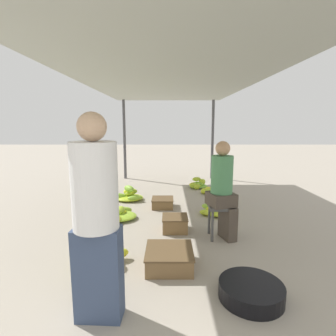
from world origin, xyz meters
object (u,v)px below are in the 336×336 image
object	(u,v)px
stool	(220,212)
banana_pile_left_1	(128,196)
banana_pile_left_2	(118,215)
vendor_seated	(222,188)
banana_pile_left_0	(100,258)
basin_black	(250,291)
crate_mid	(162,203)
vendor_foreground	(95,217)
banana_pile_right_2	(197,185)
banana_pile_right_0	(209,191)
crate_near	(174,223)
crate_far	(169,258)
banana_pile_right_1	(215,210)

from	to	relation	value
stool	banana_pile_left_1	xyz separation A→B (m)	(-1.58, 1.88, -0.28)
stool	banana_pile_left_2	distance (m)	1.79
vendor_seated	banana_pile_left_1	bearing A→B (deg)	130.30
banana_pile_left_0	banana_pile_left_1	bearing A→B (deg)	91.43
stool	basin_black	world-z (taller)	stool
banana_pile_left_1	crate_mid	xyz separation A→B (m)	(0.73, -0.49, -0.01)
vendor_foreground	banana_pile_left_0	xyz separation A→B (m)	(-0.20, 0.82, -0.79)
banana_pile_right_2	banana_pile_right_0	bearing A→B (deg)	-69.39
vendor_foreground	basin_black	size ratio (longest dim) A/B	2.84
crate_near	basin_black	bearing A→B (deg)	-67.26
banana_pile_left_0	banana_pile_right_2	distance (m)	4.01
crate_far	banana_pile_right_1	bearing A→B (deg)	64.47
crate_mid	banana_pile_right_1	bearing A→B (deg)	-23.74
banana_pile_right_2	banana_pile_left_2	bearing A→B (deg)	-126.15
vendor_seated	banana_pile_right_2	bearing A→B (deg)	90.13
banana_pile_right_2	crate_mid	distance (m)	1.80
crate_far	banana_pile_left_0	bearing A→B (deg)	177.50
vendor_foreground	banana_pile_left_1	bearing A→B (deg)	94.43
banana_pile_left_2	stool	bearing A→B (deg)	-25.65
banana_pile_left_2	banana_pile_right_1	world-z (taller)	banana_pile_right_1
vendor_foreground	crate_near	size ratio (longest dim) A/B	4.41
vendor_foreground	crate_mid	bearing A→B (deg)	81.11
stool	banana_pile_left_2	size ratio (longest dim) A/B	0.67
basin_black	crate_far	bearing A→B (deg)	143.74
banana_pile_left_0	banana_pile_right_2	world-z (taller)	banana_pile_right_2
crate_far	banana_pile_right_2	bearing A→B (deg)	78.82
banana_pile_left_1	banana_pile_right_1	size ratio (longest dim) A/B	1.24
crate_near	banana_pile_right_1	bearing A→B (deg)	43.74
vendor_foreground	crate_near	distance (m)	2.08
banana_pile_left_0	banana_pile_left_1	xyz separation A→B (m)	(-0.07, 2.62, 0.01)
banana_pile_left_2	banana_pile_right_0	bearing A→B (deg)	41.65
vendor_seated	banana_pile_left_0	world-z (taller)	vendor_seated
banana_pile_right_0	crate_mid	size ratio (longest dim) A/B	1.16
vendor_seated	crate_near	bearing A→B (deg)	158.68
vendor_foreground	banana_pile_right_0	size ratio (longest dim) A/B	3.50
vendor_seated	basin_black	xyz separation A→B (m)	(0.01, -1.33, -0.65)
banana_pile_right_0	crate_mid	bearing A→B (deg)	-137.14
stool	crate_mid	world-z (taller)	stool
banana_pile_right_2	crate_mid	world-z (taller)	banana_pile_right_2
stool	banana_pile_right_2	bearing A→B (deg)	89.73
banana_pile_right_0	banana_pile_left_0	bearing A→B (deg)	-119.07
stool	vendor_seated	distance (m)	0.35
vendor_foreground	basin_black	bearing A→B (deg)	9.85
banana_pile_right_1	banana_pile_right_2	world-z (taller)	banana_pile_right_2
banana_pile_left_2	vendor_foreground	bearing A→B (deg)	-83.11
banana_pile_left_1	banana_pile_left_0	bearing A→B (deg)	-88.57
vendor_seated	crate_far	distance (m)	1.24
stool	banana_pile_right_0	size ratio (longest dim) A/B	0.99
vendor_foreground	banana_pile_right_1	bearing A→B (deg)	60.74
crate_near	banana_pile_right_2	bearing A→B (deg)	76.49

